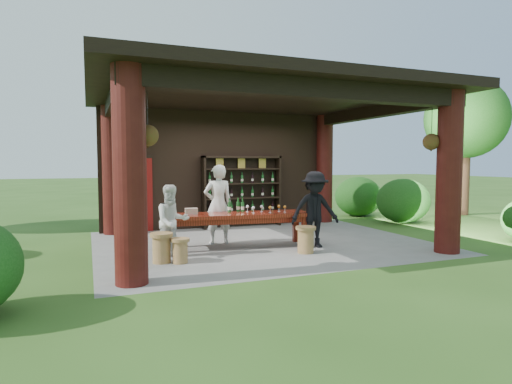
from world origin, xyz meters
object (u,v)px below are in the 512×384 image
object	(u,v)px
stool_near_left	(180,250)
napkin_basket	(191,211)
host	(218,204)
guest_man	(315,210)
stool_near_right	(306,239)
wine_shelf	(242,191)
tasting_table	(238,219)
guest_woman	(172,221)
stool_far_left	(161,247)

from	to	relation	value
stool_near_left	napkin_basket	bearing A→B (deg)	67.10
host	guest_man	xyz separation A→B (m)	(1.83, -1.21, -0.07)
stool_near_left	stool_near_right	world-z (taller)	stool_near_right
wine_shelf	stool_near_right	world-z (taller)	wine_shelf
stool_near_left	napkin_basket	world-z (taller)	napkin_basket
wine_shelf	tasting_table	size ratio (longest dim) A/B	0.73
stool_near_left	guest_woman	size ratio (longest dim) A/B	0.32
wine_shelf	host	size ratio (longest dim) A/B	1.28
stool_far_left	wine_shelf	bearing A→B (deg)	51.50
stool_far_left	host	bearing A→B (deg)	43.33
guest_woman	guest_man	distance (m)	3.09
stool_near_left	guest_woman	distance (m)	0.69
wine_shelf	napkin_basket	bearing A→B (deg)	-128.17
wine_shelf	tasting_table	bearing A→B (deg)	-111.29
wine_shelf	guest_man	size ratio (longest dim) A/B	1.39
napkin_basket	guest_woman	bearing A→B (deg)	-130.46
stool_far_left	tasting_table	bearing A→B (deg)	25.71
napkin_basket	guest_man	bearing A→B (deg)	-15.99
host	guest_man	world-z (taller)	host
tasting_table	wine_shelf	bearing A→B (deg)	68.71
tasting_table	host	distance (m)	0.69
wine_shelf	stool_near_left	xyz separation A→B (m)	(-2.56, -3.78, -0.78)
stool_far_left	guest_man	size ratio (longest dim) A/B	0.33
stool_near_left	host	size ratio (longest dim) A/B	0.26
wine_shelf	stool_far_left	bearing A→B (deg)	-128.50
stool_near_right	napkin_basket	size ratio (longest dim) A/B	2.11
guest_man	napkin_basket	world-z (taller)	guest_man
host	wine_shelf	bearing A→B (deg)	-119.41
wine_shelf	guest_woman	xyz separation A→B (m)	(-2.62, -3.28, -0.31)
stool_far_left	napkin_basket	xyz separation A→B (m)	(0.79, 0.96, 0.53)
guest_woman	napkin_basket	size ratio (longest dim) A/B	5.50
stool_near_left	wine_shelf	bearing A→B (deg)	55.83
wine_shelf	host	distance (m)	2.58
wine_shelf	stool_near_left	size ratio (longest dim) A/B	5.03
host	napkin_basket	distance (m)	0.87
tasting_table	host	world-z (taller)	host
stool_near_right	host	size ratio (longest dim) A/B	0.30
tasting_table	napkin_basket	size ratio (longest dim) A/B	12.27
tasting_table	stool_near_left	xyz separation A→B (m)	(-1.49, -1.03, -0.39)
guest_man	stool_near_right	bearing A→B (deg)	-127.50
tasting_table	guest_man	bearing A→B (deg)	-22.76
stool_near_right	stool_far_left	distance (m)	2.90
stool_near_right	guest_woman	world-z (taller)	guest_woman
stool_near_left	napkin_basket	distance (m)	1.34
tasting_table	stool_far_left	size ratio (longest dim) A/B	5.74
guest_woman	stool_near_left	bearing A→B (deg)	-93.41
napkin_basket	stool_far_left	bearing A→B (deg)	-129.39
guest_woman	tasting_table	bearing A→B (deg)	9.35
wine_shelf	stool_far_left	xyz separation A→B (m)	(-2.88, -3.62, -0.73)
guest_woman	guest_man	bearing A→B (deg)	-11.70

